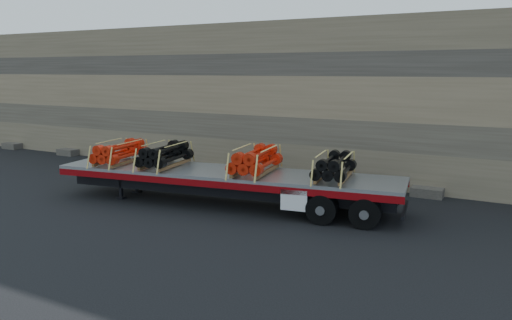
{
  "coord_description": "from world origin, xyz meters",
  "views": [
    {
      "loc": [
        10.22,
        -15.02,
        4.86
      ],
      "look_at": [
        1.47,
        0.93,
        1.57
      ],
      "focal_mm": 35.0,
      "sensor_mm": 36.0,
      "label": 1
    }
  ],
  "objects_px": {
    "trailer": "(225,188)",
    "bundle_midfront": "(165,155)",
    "bundle_rear": "(334,167)",
    "bundle_midrear": "(256,161)",
    "bundle_front": "(120,153)"
  },
  "relations": [
    {
      "from": "bundle_midfront",
      "to": "bundle_midrear",
      "type": "xyz_separation_m",
      "value": [
        3.59,
        0.55,
        0.02
      ]
    },
    {
      "from": "bundle_front",
      "to": "bundle_midrear",
      "type": "distance_m",
      "value": 5.64
    },
    {
      "from": "trailer",
      "to": "bundle_midrear",
      "type": "xyz_separation_m",
      "value": [
        1.18,
        0.18,
        1.07
      ]
    },
    {
      "from": "bundle_midfront",
      "to": "bundle_rear",
      "type": "bearing_deg",
      "value": -0.0
    },
    {
      "from": "bundle_midrear",
      "to": "trailer",
      "type": "bearing_deg",
      "value": -180.0
    },
    {
      "from": "bundle_front",
      "to": "bundle_midfront",
      "type": "relative_size",
      "value": 0.98
    },
    {
      "from": "bundle_rear",
      "to": "trailer",
      "type": "bearing_deg",
      "value": -180.0
    },
    {
      "from": "bundle_front",
      "to": "trailer",
      "type": "bearing_deg",
      "value": -0.0
    },
    {
      "from": "trailer",
      "to": "bundle_midfront",
      "type": "bearing_deg",
      "value": 180.0
    },
    {
      "from": "trailer",
      "to": "bundle_midfront",
      "type": "distance_m",
      "value": 2.66
    },
    {
      "from": "bundle_midfront",
      "to": "bundle_front",
      "type": "bearing_deg",
      "value": -180.0
    },
    {
      "from": "bundle_front",
      "to": "bundle_midrear",
      "type": "relative_size",
      "value": 0.94
    },
    {
      "from": "bundle_front",
      "to": "bundle_midfront",
      "type": "bearing_deg",
      "value": 0.0
    },
    {
      "from": "bundle_midfront",
      "to": "bundle_rear",
      "type": "xyz_separation_m",
      "value": [
        6.35,
        0.97,
        -0.02
      ]
    },
    {
      "from": "bundle_midfront",
      "to": "bundle_midrear",
      "type": "height_order",
      "value": "bundle_midrear"
    }
  ]
}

